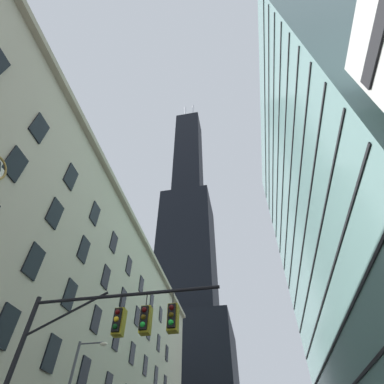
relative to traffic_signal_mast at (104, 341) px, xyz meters
name	(u,v)px	position (x,y,z in m)	size (l,w,h in m)	color
station_building	(65,333)	(-14.81, 19.87, 7.97)	(14.19, 60.43, 27.56)	#B2A88E
dark_skyscraper	(187,282)	(-14.38, 84.42, 47.54)	(29.25, 29.25, 180.13)	black
glass_office_midrise	(369,203)	(23.91, 22.09, 23.14)	(20.02, 43.78, 57.84)	gray
traffic_signal_mast	(104,341)	(0.00, 0.00, 0.00)	(8.25, 0.63, 7.64)	black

